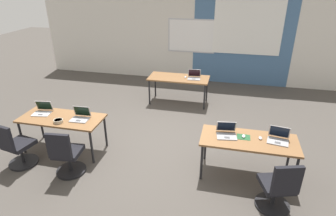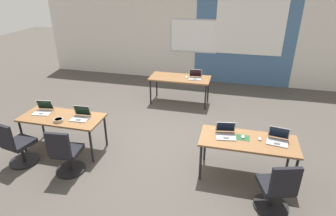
# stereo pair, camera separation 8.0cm
# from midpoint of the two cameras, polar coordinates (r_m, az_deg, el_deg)

# --- Properties ---
(ground_plane) EXTENTS (24.00, 24.00, 0.00)m
(ground_plane) POSITION_cam_midpoint_polar(r_m,az_deg,el_deg) (5.97, -2.44, -7.24)
(ground_plane) COLOR #47423D
(back_wall_assembly) EXTENTS (10.00, 0.27, 2.80)m
(back_wall_assembly) POSITION_cam_midpoint_polar(r_m,az_deg,el_deg) (9.31, 4.78, 14.11)
(back_wall_assembly) COLOR silver
(back_wall_assembly) RESTS_ON ground
(desk_near_left) EXTENTS (1.60, 0.70, 0.72)m
(desk_near_left) POSITION_cam_midpoint_polar(r_m,az_deg,el_deg) (5.86, -20.95, -2.31)
(desk_near_left) COLOR brown
(desk_near_left) RESTS_ON ground
(desk_near_right) EXTENTS (1.60, 0.70, 0.72)m
(desk_near_right) POSITION_cam_midpoint_polar(r_m,az_deg,el_deg) (4.96, 15.49, -6.68)
(desk_near_right) COLOR brown
(desk_near_right) RESTS_ON ground
(desk_far_center) EXTENTS (1.60, 0.70, 0.72)m
(desk_far_center) POSITION_cam_midpoint_polar(r_m,az_deg,el_deg) (7.61, 1.87, 5.75)
(desk_far_center) COLOR brown
(desk_far_center) RESTS_ON ground
(laptop_near_right_end) EXTENTS (0.37, 0.34, 0.23)m
(laptop_near_right_end) POSITION_cam_midpoint_polar(r_m,az_deg,el_deg) (5.01, 20.89, -5.69)
(laptop_near_right_end) COLOR #9E9EA3
(laptop_near_right_end) RESTS_ON desk_near_right
(mouse_near_right_end) EXTENTS (0.06, 0.10, 0.03)m
(mouse_near_right_end) POSITION_cam_midpoint_polar(r_m,az_deg,el_deg) (4.98, 17.66, -5.79)
(mouse_near_right_end) COLOR #B2B2B7
(mouse_near_right_end) RESTS_ON desk_near_right
(chair_near_right_end) EXTENTS (0.55, 0.60, 0.92)m
(chair_near_right_end) POSITION_cam_midpoint_polar(r_m,az_deg,el_deg) (4.56, 20.73, -15.14)
(chair_near_right_end) COLOR black
(chair_near_right_end) RESTS_ON ground
(laptop_far_right) EXTENTS (0.36, 0.32, 0.23)m
(laptop_far_right) POSITION_cam_midpoint_polar(r_m,az_deg,el_deg) (7.52, 4.97, 6.31)
(laptop_far_right) COLOR #9E9EA3
(laptop_far_right) RESTS_ON desk_far_center
(mouse_far_right) EXTENTS (0.06, 0.10, 0.03)m
(mouse_far_right) POSITION_cam_midpoint_polar(r_m,az_deg,el_deg) (7.57, 3.21, 6.24)
(mouse_far_right) COLOR silver
(mouse_far_right) RESTS_ON desk_far_center
(laptop_near_left_inner) EXTENTS (0.35, 0.30, 0.23)m
(laptop_near_left_inner) POSITION_cam_midpoint_polar(r_m,az_deg,el_deg) (5.62, -17.61, -1.68)
(laptop_near_left_inner) COLOR #9E9EA3
(laptop_near_left_inner) RESTS_ON desk_near_left
(chair_near_left_inner) EXTENTS (0.52, 0.56, 0.92)m
(chair_near_left_inner) POSITION_cam_midpoint_polar(r_m,az_deg,el_deg) (5.26, -20.15, -9.10)
(chair_near_left_inner) COLOR black
(chair_near_left_inner) RESTS_ON ground
(laptop_near_right_inner) EXTENTS (0.37, 0.35, 0.23)m
(laptop_near_right_inner) POSITION_cam_midpoint_polar(r_m,az_deg,el_deg) (4.93, 11.24, -4.93)
(laptop_near_right_inner) COLOR #9E9EA3
(laptop_near_right_inner) RESTS_ON desk_near_right
(mousepad_near_right_inner) EXTENTS (0.22, 0.19, 0.00)m
(mousepad_near_right_inner) POSITION_cam_midpoint_polar(r_m,az_deg,el_deg) (4.96, 14.52, -5.68)
(mousepad_near_right_inner) COLOR #23512D
(mousepad_near_right_inner) RESTS_ON desk_near_right
(mouse_near_right_inner) EXTENTS (0.06, 0.10, 0.03)m
(mouse_near_right_inner) POSITION_cam_midpoint_polar(r_m,az_deg,el_deg) (4.96, 14.54, -5.50)
(mouse_near_right_inner) COLOR silver
(mouse_near_right_inner) RESTS_ON mousepad_near_right_inner
(laptop_near_left_end) EXTENTS (0.37, 0.34, 0.23)m
(laptop_near_left_end) POSITION_cam_midpoint_polar(r_m,az_deg,el_deg) (6.13, -24.28, -0.52)
(laptop_near_left_end) COLOR silver
(laptop_near_left_end) RESTS_ON desk_near_left
(chair_near_left_end) EXTENTS (0.52, 0.57, 0.92)m
(chair_near_left_end) POSITION_cam_midpoint_polar(r_m,az_deg,el_deg) (5.85, -28.55, -7.13)
(chair_near_left_end) COLOR black
(chair_near_left_end) RESTS_ON ground
(snack_bowl) EXTENTS (0.18, 0.18, 0.06)m
(snack_bowl) POSITION_cam_midpoint_polar(r_m,az_deg,el_deg) (5.64, -21.60, -2.41)
(snack_bowl) COLOR tan
(snack_bowl) RESTS_ON desk_near_left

